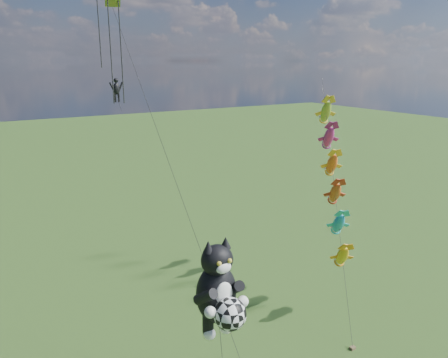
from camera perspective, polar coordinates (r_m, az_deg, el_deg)
cat_kite_rig at (r=23.71m, az=-0.60°, el=-14.47°), size 2.69×4.24×11.67m
fish_windsock_rig at (r=39.01m, az=14.11°, el=0.05°), size 8.43×13.68×18.92m
parafoil_rig at (r=33.92m, az=-13.82°, el=13.88°), size 3.82×17.28×27.95m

